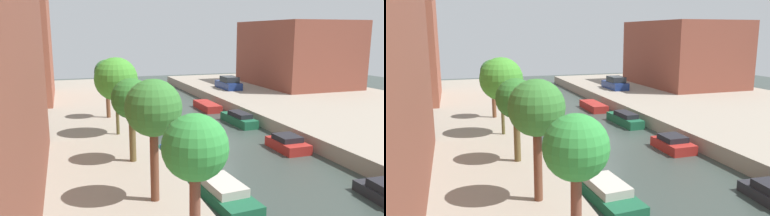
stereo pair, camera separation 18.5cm
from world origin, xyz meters
The scene contains 14 objects.
ground_plane centered at (0.00, 0.00, 0.00)m, with size 84.00×84.00×0.00m, color #333D38.
low_block_right centered at (18.00, 17.73, 4.96)m, with size 10.00×13.91×7.92m, color brown.
street_tree_0 centered at (-6.79, -14.72, 4.52)m, with size 1.82×1.82×4.52m.
street_tree_1 centered at (-6.79, -9.88, 4.70)m, with size 2.22×2.22×4.88m.
street_tree_2 centered at (-6.79, -4.91, 4.24)m, with size 2.06×2.06×4.34m.
street_tree_3 centered at (-6.79, 0.68, 4.64)m, with size 2.78×2.78×5.04m.
street_tree_4 centered at (-6.79, 6.00, 4.51)m, with size 1.90×1.90×4.55m.
parked_car centered at (8.51, 17.14, 1.62)m, with size 1.83×4.25×1.49m.
moored_boat_left_1 centered at (-3.32, -8.70, 0.36)m, with size 1.98×4.70×0.88m.
moored_boat_left_2 centered at (-3.81, -2.84, 0.31)m, with size 1.82×4.33×0.74m.
moored_boat_left_3 centered at (-3.78, 5.11, 0.34)m, with size 1.62×4.05×0.79m.
moored_boat_right_2 centered at (3.69, -3.11, 0.41)m, with size 1.69×3.04×0.97m.
moored_boat_right_3 centered at (3.74, 4.34, 0.45)m, with size 1.50×4.45×1.06m.
moored_boat_right_4 centered at (3.41, 10.93, 0.35)m, with size 1.54×4.26×0.69m.
Camera 2 is at (-9.78, -23.86, 7.60)m, focal length 35.61 mm.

